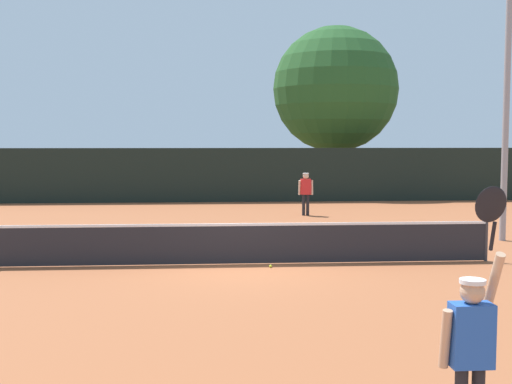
% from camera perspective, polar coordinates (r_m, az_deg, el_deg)
% --- Properties ---
extents(ground_plane, '(120.00, 120.00, 0.00)m').
position_cam_1_polar(ground_plane, '(14.98, -1.21, -6.45)').
color(ground_plane, '#9E5633').
extents(tennis_net, '(11.72, 0.08, 1.07)m').
position_cam_1_polar(tennis_net, '(14.89, -1.21, -4.51)').
color(tennis_net, '#232328').
rests_on(tennis_net, ground).
extents(perimeter_fence, '(33.31, 0.12, 2.55)m').
position_cam_1_polar(perimeter_fence, '(30.13, -2.65, 1.52)').
color(perimeter_fence, black).
rests_on(perimeter_fence, ground).
extents(player_serving, '(0.68, 0.39, 2.45)m').
position_cam_1_polar(player_serving, '(6.31, 18.66, -12.18)').
color(player_serving, blue).
rests_on(player_serving, ground).
extents(player_receiving, '(0.57, 0.24, 1.64)m').
position_cam_1_polar(player_receiving, '(24.70, 4.45, 0.22)').
color(player_receiving, red).
rests_on(player_receiving, ground).
extents(tennis_ball, '(0.07, 0.07, 0.07)m').
position_cam_1_polar(tennis_ball, '(14.58, 1.31, -6.62)').
color(tennis_ball, '#CCE033').
rests_on(tennis_ball, ground).
extents(light_pole, '(1.18, 0.28, 8.01)m').
position_cam_1_polar(light_pole, '(19.70, 21.45, 9.20)').
color(light_pole, gray).
rests_on(light_pole, ground).
extents(large_tree, '(6.71, 6.71, 9.01)m').
position_cam_1_polar(large_tree, '(35.10, 7.07, 9.04)').
color(large_tree, brown).
rests_on(large_tree, ground).
extents(parked_car_near, '(2.46, 4.42, 1.69)m').
position_cam_1_polar(parked_car_near, '(38.42, -0.76, 1.43)').
color(parked_car_near, navy).
rests_on(parked_car_near, ground).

